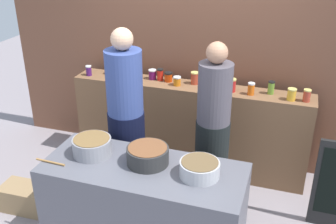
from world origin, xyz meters
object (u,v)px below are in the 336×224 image
Objects in this scene: preserve_jar_10 at (232,85)px; wooden_spoon at (50,162)px; cooking_pot_left at (92,146)px; preserve_jar_14 at (307,95)px; preserve_jar_8 at (195,78)px; preserve_jar_12 at (271,88)px; cooking_pot_right at (200,169)px; preserve_jar_6 at (168,77)px; preserve_jar_2 at (119,71)px; preserve_jar_1 at (111,70)px; preserve_jar_11 at (251,89)px; preserve_jar_4 at (152,74)px; preserve_jar_0 at (89,71)px; preserve_jar_7 at (177,81)px; bread_crate at (25,197)px; cooking_pot_center at (148,155)px; cook_with_tongs at (126,128)px; preserve_jar_13 at (292,94)px; preserve_jar_3 at (132,72)px; cook_in_cap at (212,136)px; preserve_jar_9 at (210,82)px; preserve_jar_5 at (160,75)px.

wooden_spoon is at bearing -128.40° from preserve_jar_10.
preserve_jar_14 is at bearing 36.74° from cooking_pot_left.
preserve_jar_12 is (0.83, -0.03, 0.00)m from preserve_jar_8.
preserve_jar_14 reaches higher than cooking_pot_right.
preserve_jar_6 is at bearing 117.30° from cooking_pot_right.
preserve_jar_1 is at bearing 163.37° from preserve_jar_2.
preserve_jar_11 is at bearing 179.60° from preserve_jar_14.
preserve_jar_6 is (0.20, -0.01, -0.00)m from preserve_jar_4.
preserve_jar_1 is at bearing 109.17° from cooking_pot_left.
preserve_jar_0 reaches higher than preserve_jar_7.
preserve_jar_14 is 3.04m from bread_crate.
cooking_pot_center is 0.82m from wooden_spoon.
preserve_jar_1 reaches higher than cooking_pot_left.
cook_with_tongs is at bearing -146.60° from preserve_jar_12.
preserve_jar_13 is at bearing 49.54° from cooking_pot_center.
preserve_jar_13 is (1.80, -0.13, 0.01)m from preserve_jar_3.
preserve_jar_8 is 2.19m from bread_crate.
bread_crate is (-0.86, 0.04, -0.78)m from cooking_pot_left.
preserve_jar_8 reaches higher than preserve_jar_14.
cooking_pot_center is 0.82m from cook_in_cap.
preserve_jar_10 reaches higher than preserve_jar_12.
preserve_jar_7 is 2.00m from bread_crate.
preserve_jar_4 is at bearing 9.09° from preserve_jar_0.
cook_in_cap reaches higher than preserve_jar_11.
cook_in_cap reaches higher than cooking_pot_left.
preserve_jar_2 is at bearing -178.69° from preserve_jar_6.
preserve_jar_10 reaches higher than cooking_pot_left.
cook_with_tongs reaches higher than preserve_jar_3.
cook_in_cap reaches higher than preserve_jar_4.
preserve_jar_7 is (0.33, -0.10, -0.01)m from preserve_jar_4.
preserve_jar_0 is at bearing -177.73° from preserve_jar_9.
cooking_pot_right is 0.77m from cook_in_cap.
cooking_pot_right is 1.25m from wooden_spoon.
preserve_jar_12 is at bearing 24.07° from preserve_jar_11.
preserve_jar_8 is at bearing 88.81° from cooking_pot_center.
cook_with_tongs is (0.35, 0.78, -0.01)m from wooden_spoon.
preserve_jar_12 is 0.24m from preserve_jar_13.
preserve_jar_6 is 0.06× the size of cook_with_tongs.
preserve_jar_8 is at bearing 44.36° from bread_crate.
preserve_jar_13 reaches higher than preserve_jar_0.
preserve_jar_5 is (0.10, -0.01, 0.01)m from preserve_jar_4.
preserve_jar_10 is at bearing 89.91° from cooking_pot_right.
cooking_pot_right reaches higher than wooden_spoon.
cooking_pot_center is at bearing -62.24° from preserve_jar_3.
preserve_jar_8 is 1.00× the size of preserve_jar_12.
cooking_pot_center is (0.14, -1.28, -0.18)m from preserve_jar_7.
preserve_jar_9 is at bearing -5.41° from preserve_jar_5.
preserve_jar_3 is 0.34× the size of cooking_pot_right.
preserve_jar_2 is at bearing -16.63° from preserve_jar_1.
preserve_jar_4 is (0.26, -0.00, 0.00)m from preserve_jar_3.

